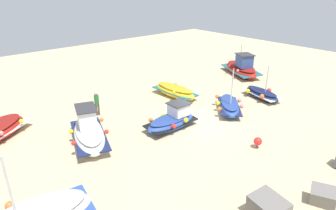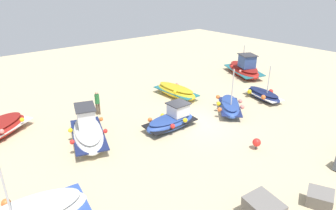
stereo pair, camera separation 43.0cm
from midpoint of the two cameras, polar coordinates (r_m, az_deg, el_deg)
ground_plane at (r=19.55m, az=6.56°, el=-3.50°), size 56.16×56.16×0.00m
fishing_boat_0 at (r=17.57m, az=-14.53°, el=-4.92°), size 3.02×4.75×2.12m
fishing_boat_1 at (r=23.60m, az=2.06°, el=2.68°), size 1.79×4.13×0.94m
fishing_boat_2 at (r=18.55m, az=1.38°, el=-2.96°), size 3.59×1.90×1.63m
fishing_boat_4 at (r=29.94m, az=14.86°, el=6.81°), size 3.99×5.44×2.97m
fishing_boat_5 at (r=24.35m, az=18.39°, el=1.89°), size 2.07×3.51×2.77m
fishing_boat_6 at (r=21.29m, az=12.38°, el=-0.26°), size 3.44×3.45×3.33m
person_walking at (r=20.78m, az=-12.91°, el=0.70°), size 0.32×0.32×1.71m
breakwater_rocks at (r=14.57m, az=26.20°, el=-14.33°), size 20.44×2.40×1.25m
mooring_buoy_0 at (r=17.18m, az=17.42°, el=-6.92°), size 0.46×0.46×0.65m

